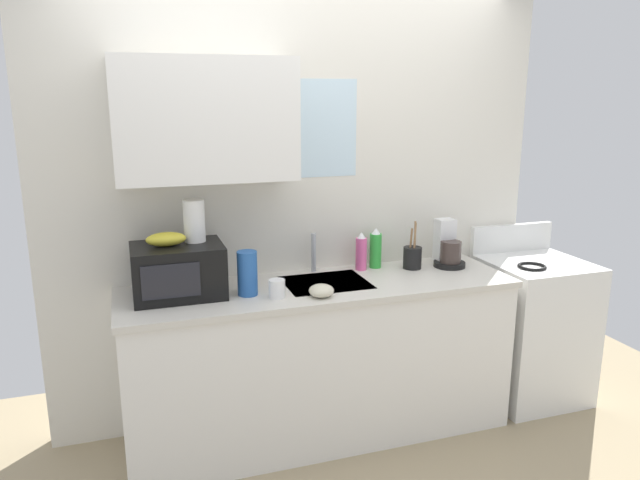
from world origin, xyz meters
name	(u,v)px	position (x,y,z in m)	size (l,w,h in m)	color
kitchen_wall_assembly	(285,194)	(-0.11, 0.31, 1.36)	(2.95, 0.42, 2.50)	silver
counter_unit	(320,358)	(0.00, 0.00, 0.46)	(2.18, 0.63, 0.90)	white
sink_faucet	(314,253)	(0.04, 0.24, 1.02)	(0.03, 0.03, 0.23)	#B2B5BA
stove_range	(531,328)	(1.43, 0.00, 0.46)	(0.60, 0.60, 1.08)	white
microwave	(178,271)	(-0.75, 0.05, 1.04)	(0.46, 0.35, 0.27)	black
banana_bunch	(166,239)	(-0.80, 0.05, 1.20)	(0.20, 0.11, 0.07)	gold
paper_towel_roll	(194,221)	(-0.65, 0.10, 1.28)	(0.11, 0.11, 0.22)	white
coffee_maker	(448,249)	(0.85, 0.11, 1.00)	(0.19, 0.21, 0.28)	black
dish_soap_bottle_pink	(361,252)	(0.32, 0.19, 1.01)	(0.07, 0.07, 0.23)	#E55999
dish_soap_bottle_green	(376,249)	(0.42, 0.21, 1.01)	(0.07, 0.07, 0.24)	green
cereal_canister	(247,273)	(-0.41, -0.05, 1.02)	(0.10, 0.10, 0.23)	#2659A5
mug_white	(277,289)	(-0.28, -0.14, 0.95)	(0.08, 0.08, 0.10)	white
utensil_crock	(412,257)	(0.62, 0.12, 0.97)	(0.11, 0.11, 0.28)	black
small_bowl	(321,291)	(-0.06, -0.20, 0.93)	(0.13, 0.13, 0.07)	beige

